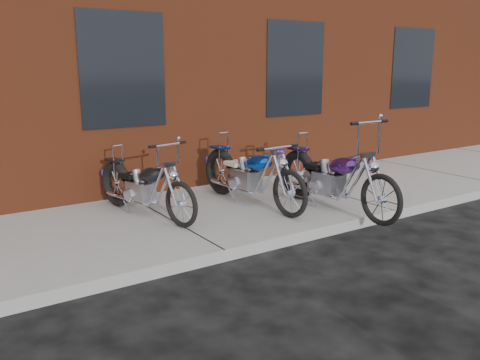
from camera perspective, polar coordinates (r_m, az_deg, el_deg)
ground at (r=6.09m, az=-1.69°, el=-9.18°), size 120.00×120.00×0.00m
sidewalk at (r=7.31m, az=-7.96°, el=-4.88°), size 22.00×3.00×0.15m
chopper_purple at (r=7.69m, az=10.39°, el=-0.04°), size 0.61×2.49×1.40m
chopper_blue at (r=7.87m, az=1.12°, el=0.37°), size 0.59×2.42×1.05m
chopper_third at (r=7.41m, az=-10.72°, el=-0.95°), size 0.70×2.16×1.11m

